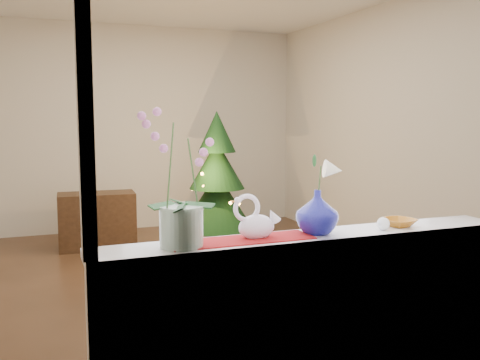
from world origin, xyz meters
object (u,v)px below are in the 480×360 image
at_px(orchid_pot, 181,178).
at_px(xmas_tree, 217,178).
at_px(blue_vase, 317,209).
at_px(side_table, 97,220).
at_px(paperweight, 383,224).
at_px(swan, 256,217).
at_px(amber_dish, 399,223).

distance_m(orchid_pot, xmas_tree, 3.94).
height_order(blue_vase, side_table, blue_vase).
distance_m(paperweight, xmas_tree, 3.70).
distance_m(swan, amber_dish, 0.82).
bearing_deg(amber_dish, blue_vase, 179.80).
height_order(orchid_pot, swan, orchid_pot).
height_order(blue_vase, paperweight, blue_vase).
relative_size(orchid_pot, xmas_tree, 0.39).
relative_size(xmas_tree, side_table, 1.85).
bearing_deg(swan, side_table, 117.75).
bearing_deg(side_table, orchid_pot, -87.51).
height_order(amber_dish, side_table, amber_dish).
height_order(orchid_pot, blue_vase, orchid_pot).
bearing_deg(xmas_tree, swan, -106.04).
distance_m(swan, side_table, 3.99).
distance_m(blue_vase, paperweight, 0.37).
height_order(blue_vase, xmas_tree, xmas_tree).
distance_m(orchid_pot, paperweight, 1.10).
xyz_separation_m(blue_vase, paperweight, (0.36, -0.05, -0.09)).
height_order(orchid_pot, paperweight, orchid_pot).
bearing_deg(paperweight, amber_dish, 19.65).
xyz_separation_m(swan, paperweight, (0.68, -0.06, -0.07)).
bearing_deg(side_table, swan, -82.01).
bearing_deg(xmas_tree, amber_dish, -93.50).
xyz_separation_m(amber_dish, side_table, (-1.13, 3.92, -0.62)).
xyz_separation_m(orchid_pot, paperweight, (1.06, -0.03, -0.28)).
distance_m(swan, paperweight, 0.69).
bearing_deg(amber_dish, orchid_pot, -179.12).
distance_m(paperweight, amber_dish, 0.14).
height_order(orchid_pot, xmas_tree, xmas_tree).
xyz_separation_m(swan, xmas_tree, (1.04, 3.62, -0.24)).
bearing_deg(orchid_pot, amber_dish, 0.88).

